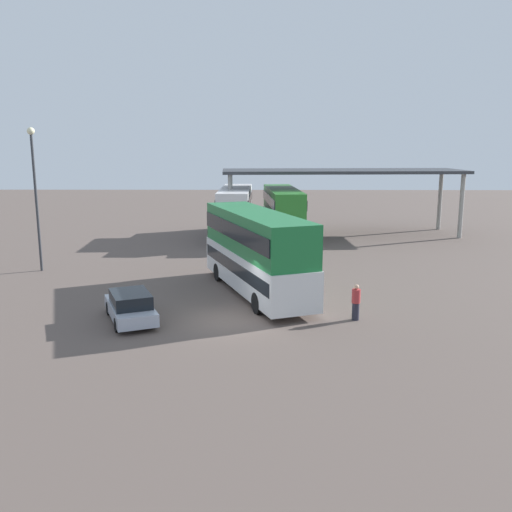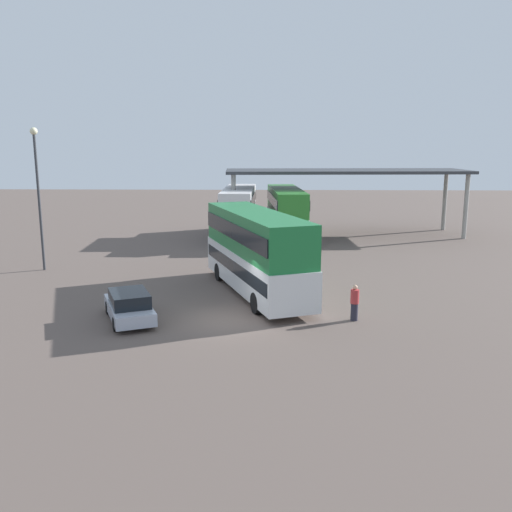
% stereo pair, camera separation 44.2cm
% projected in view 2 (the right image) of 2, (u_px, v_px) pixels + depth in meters
% --- Properties ---
extents(ground_plane, '(140.00, 140.00, 0.00)m').
position_uv_depth(ground_plane, '(228.00, 320.00, 24.38)').
color(ground_plane, brown).
extents(double_decker_main, '(6.05, 10.86, 4.28)m').
position_uv_depth(double_decker_main, '(256.00, 249.00, 28.31)').
color(double_decker_main, silver).
rests_on(double_decker_main, ground_plane).
extents(parked_hatchback, '(3.16, 4.40, 1.35)m').
position_uv_depth(parked_hatchback, '(129.00, 306.00, 24.22)').
color(parked_hatchback, '#ACB2C2').
rests_on(parked_hatchback, ground_plane).
extents(double_decker_near_canopy, '(2.60, 10.42, 4.08)m').
position_uv_depth(double_decker_near_canopy, '(239.00, 210.00, 45.66)').
color(double_decker_near_canopy, navy).
rests_on(double_decker_near_canopy, ground_plane).
extents(double_decker_mid_row, '(3.27, 10.86, 4.05)m').
position_uv_depth(double_decker_mid_row, '(286.00, 211.00, 45.55)').
color(double_decker_mid_row, silver).
rests_on(double_decker_mid_row, ground_plane).
extents(depot_canopy, '(20.54, 7.13, 5.54)m').
position_uv_depth(depot_canopy, '(346.00, 174.00, 46.28)').
color(depot_canopy, '#33353A').
rests_on(depot_canopy, ground_plane).
extents(lamppost_tall, '(0.44, 0.44, 8.65)m').
position_uv_depth(lamppost_tall, '(38.00, 183.00, 33.03)').
color(lamppost_tall, '#33353A').
rests_on(lamppost_tall, ground_plane).
extents(pedestrian_waiting, '(0.38, 0.38, 1.63)m').
position_uv_depth(pedestrian_waiting, '(355.00, 303.00, 24.21)').
color(pedestrian_waiting, '#262633').
rests_on(pedestrian_waiting, ground_plane).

